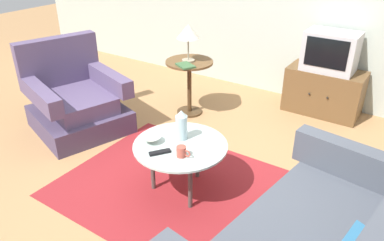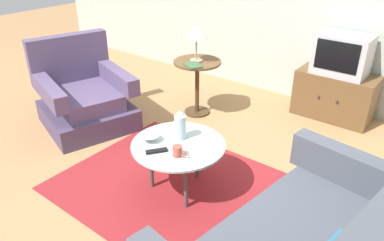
{
  "view_description": "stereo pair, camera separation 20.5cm",
  "coord_description": "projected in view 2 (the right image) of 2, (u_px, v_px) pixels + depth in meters",
  "views": [
    {
      "loc": [
        1.59,
        -2.15,
        2.03
      ],
      "look_at": [
        0.03,
        0.2,
        0.55
      ],
      "focal_mm": 34.85,
      "sensor_mm": 36.0,
      "label": 1
    },
    {
      "loc": [
        1.76,
        -2.03,
        2.03
      ],
      "look_at": [
        0.03,
        0.2,
        0.55
      ],
      "focal_mm": 34.85,
      "sensor_mm": 36.0,
      "label": 2
    }
  ],
  "objects": [
    {
      "name": "ground_plane",
      "position": [
        176.0,
        182.0,
        3.32
      ],
      "size": [
        16.0,
        16.0,
        0.0
      ],
      "primitive_type": "plane",
      "color": "#AD7F51"
    },
    {
      "name": "book",
      "position": [
        193.0,
        65.0,
        4.09
      ],
      "size": [
        0.25,
        0.23,
        0.02
      ],
      "rotation": [
        0.0,
        0.0,
        -0.47
      ],
      "color": "#3D663D",
      "rests_on": "side_table"
    },
    {
      "name": "television",
      "position": [
        342.0,
        54.0,
        4.11
      ],
      "size": [
        0.58,
        0.4,
        0.45
      ],
      "color": "#B7B7BC",
      "rests_on": "tv_stand"
    },
    {
      "name": "tv_stand",
      "position": [
        334.0,
        95.0,
        4.35
      ],
      "size": [
        0.87,
        0.46,
        0.54
      ],
      "color": "brown",
      "rests_on": "ground"
    },
    {
      "name": "armchair",
      "position": [
        84.0,
        98.0,
        4.19
      ],
      "size": [
        1.17,
        1.14,
        0.95
      ],
      "rotation": [
        0.0,
        0.0,
        -1.88
      ],
      "color": "#4B3E5C",
      "rests_on": "ground"
    },
    {
      "name": "mug",
      "position": [
        178.0,
        151.0,
        2.85
      ],
      "size": [
        0.12,
        0.08,
        0.08
      ],
      "color": "#B74C3D",
      "rests_on": "coffee_table"
    },
    {
      "name": "vase",
      "position": [
        180.0,
        125.0,
        3.05
      ],
      "size": [
        0.1,
        0.1,
        0.26
      ],
      "color": "silver",
      "rests_on": "coffee_table"
    },
    {
      "name": "area_rug",
      "position": [
        179.0,
        189.0,
        3.24
      ],
      "size": [
        2.04,
        1.57,
        0.0
      ],
      "primitive_type": "cube",
      "color": "maroon",
      "rests_on": "ground"
    },
    {
      "name": "tv_remote_dark",
      "position": [
        157.0,
        151.0,
        2.91
      ],
      "size": [
        0.14,
        0.16,
        0.02
      ],
      "rotation": [
        0.0,
        0.0,
        4.09
      ],
      "color": "black",
      "rests_on": "coffee_table"
    },
    {
      "name": "side_table",
      "position": [
        197.0,
        76.0,
        4.34
      ],
      "size": [
        0.55,
        0.55,
        0.66
      ],
      "color": "brown",
      "rests_on": "ground"
    },
    {
      "name": "table_lamp",
      "position": [
        196.0,
        33.0,
        4.09
      ],
      "size": [
        0.25,
        0.25,
        0.42
      ],
      "color": "#9E937A",
      "rests_on": "side_table"
    },
    {
      "name": "bowl",
      "position": [
        150.0,
        138.0,
        3.06
      ],
      "size": [
        0.16,
        0.16,
        0.06
      ],
      "color": "silver",
      "rests_on": "coffee_table"
    },
    {
      "name": "coffee_table",
      "position": [
        178.0,
        148.0,
        3.04
      ],
      "size": [
        0.77,
        0.77,
        0.46
      ],
      "color": "#B2C6C1",
      "rests_on": "ground"
    }
  ]
}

